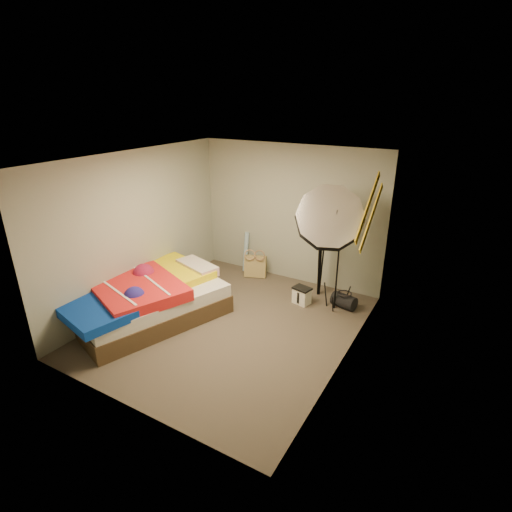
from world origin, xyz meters
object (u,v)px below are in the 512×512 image
Objects in this scene: camera_case at (302,296)px; bed at (147,298)px; wrapping_roll at (246,252)px; camera_tripod at (320,259)px; photo_umbrella at (330,219)px; tote_bag at (255,266)px; duffel_bag at (344,301)px.

bed is (-1.93, -1.60, 0.19)m from camera_case.
bed is at bearing -99.74° from wrapping_roll.
bed is 2.34× the size of camera_tripod.
photo_umbrella reaches higher than bed.
tote_bag is at bearing -29.68° from wrapping_roll.
photo_umbrella is at bearing -40.59° from tote_bag.
photo_umbrella is (-0.25, -0.28, 1.44)m from duffel_bag.
duffel_bag is 0.14× the size of bed.
camera_tripod is at bearing 44.93° from bed.
tote_bag is 0.54× the size of wrapping_roll.
photo_umbrella is (0.41, -0.06, 1.42)m from camera_case.
wrapping_roll is at bearing 80.26° from bed.
camera_case reaches higher than duffel_bag.
photo_umbrella is (2.34, 1.54, 1.23)m from bed.
camera_case is at bearing 39.59° from bed.
wrapping_roll reaches higher than camera_case.
wrapping_roll is 0.36× the size of photo_umbrella.
camera_case is 0.69× the size of duffel_bag.
bed reaches higher than duffel_bag.
photo_umbrella is 1.07m from camera_tripod.
wrapping_roll is at bearing 170.64° from camera_tripod.
tote_bag reaches higher than duffel_bag.
tote_bag reaches higher than camera_case.
duffel_bag is at bearing 31.49° from camera_case.
wrapping_roll is 2.87× the size of camera_case.
duffel_bag is 0.18× the size of photo_umbrella.
bed is at bearing -131.76° from duffel_bag.
camera_tripod is (1.65, -0.27, 0.28)m from wrapping_roll.
camera_case is at bearing -105.18° from camera_tripod.
tote_bag is 2.26m from bed.
bed reaches higher than camera_case.
camera_case is (1.53, -0.72, -0.25)m from wrapping_roll.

